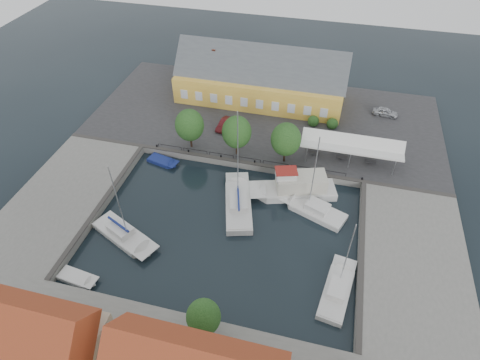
{
  "coord_description": "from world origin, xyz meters",
  "views": [
    {
      "loc": [
        9.74,
        -32.64,
        37.78
      ],
      "look_at": [
        0.0,
        6.0,
        1.5
      ],
      "focal_mm": 30.0,
      "sensor_mm": 36.0,
      "label": 1
    }
  ],
  "objects_px": {
    "warehouse": "(257,80)",
    "launch_nw": "(163,162)",
    "car_silver": "(385,112)",
    "east_boat_a": "(314,211)",
    "center_sailboat": "(238,204)",
    "launch_sw": "(78,279)",
    "car_red": "(224,124)",
    "west_boat_d": "(124,236)",
    "trawler": "(296,188)",
    "east_boat_c": "(337,291)",
    "tent_canopy": "(352,145)"
  },
  "relations": [
    {
      "from": "car_red",
      "to": "center_sailboat",
      "type": "height_order",
      "value": "center_sailboat"
    },
    {
      "from": "car_silver",
      "to": "launch_nw",
      "type": "relative_size",
      "value": 0.82
    },
    {
      "from": "center_sailboat",
      "to": "launch_sw",
      "type": "relative_size",
      "value": 3.04
    },
    {
      "from": "center_sailboat",
      "to": "tent_canopy",
      "type": "bearing_deg",
      "value": 41.74
    },
    {
      "from": "car_silver",
      "to": "east_boat_a",
      "type": "height_order",
      "value": "east_boat_a"
    },
    {
      "from": "warehouse",
      "to": "center_sailboat",
      "type": "bearing_deg",
      "value": -82.86
    },
    {
      "from": "car_silver",
      "to": "launch_sw",
      "type": "xyz_separation_m",
      "value": [
        -32.98,
        -40.32,
        -1.6
      ]
    },
    {
      "from": "center_sailboat",
      "to": "warehouse",
      "type": "bearing_deg",
      "value": 97.14
    },
    {
      "from": "trawler",
      "to": "east_boat_c",
      "type": "bearing_deg",
      "value": -65.31
    },
    {
      "from": "car_red",
      "to": "trawler",
      "type": "distance_m",
      "value": 17.22
    },
    {
      "from": "car_red",
      "to": "east_boat_c",
      "type": "relative_size",
      "value": 0.38
    },
    {
      "from": "trawler",
      "to": "launch_nw",
      "type": "distance_m",
      "value": 20.02
    },
    {
      "from": "tent_canopy",
      "to": "east_boat_c",
      "type": "bearing_deg",
      "value": -90.03
    },
    {
      "from": "launch_sw",
      "to": "trawler",
      "type": "bearing_deg",
      "value": 42.21
    },
    {
      "from": "center_sailboat",
      "to": "launch_nw",
      "type": "height_order",
      "value": "center_sailboat"
    },
    {
      "from": "trawler",
      "to": "west_boat_d",
      "type": "relative_size",
      "value": 0.97
    },
    {
      "from": "car_red",
      "to": "west_boat_d",
      "type": "bearing_deg",
      "value": -94.88
    },
    {
      "from": "center_sailboat",
      "to": "launch_sw",
      "type": "xyz_separation_m",
      "value": [
        -14.39,
        -15.1,
        -0.27
      ]
    },
    {
      "from": "car_red",
      "to": "west_boat_d",
      "type": "distance_m",
      "value": 24.52
    },
    {
      "from": "car_red",
      "to": "launch_sw",
      "type": "height_order",
      "value": "car_red"
    },
    {
      "from": "trawler",
      "to": "east_boat_a",
      "type": "distance_m",
      "value": 4.07
    },
    {
      "from": "car_silver",
      "to": "launch_nw",
      "type": "xyz_separation_m",
      "value": [
        -31.62,
        -19.23,
        -1.6
      ]
    },
    {
      "from": "warehouse",
      "to": "launch_nw",
      "type": "distance_m",
      "value": 22.5
    },
    {
      "from": "warehouse",
      "to": "car_red",
      "type": "xyz_separation_m",
      "value": [
        -2.96,
        -10.41,
        -2.77
      ]
    },
    {
      "from": "center_sailboat",
      "to": "launch_nw",
      "type": "bearing_deg",
      "value": 155.29
    },
    {
      "from": "car_silver",
      "to": "tent_canopy",
      "type": "bearing_deg",
      "value": 164.62
    },
    {
      "from": "center_sailboat",
      "to": "east_boat_a",
      "type": "relative_size",
      "value": 1.19
    },
    {
      "from": "car_silver",
      "to": "center_sailboat",
      "type": "distance_m",
      "value": 31.36
    },
    {
      "from": "tent_canopy",
      "to": "trawler",
      "type": "xyz_separation_m",
      "value": [
        -6.47,
        -7.72,
        -2.67
      ]
    },
    {
      "from": "warehouse",
      "to": "trawler",
      "type": "relative_size",
      "value": 2.38
    },
    {
      "from": "east_boat_a",
      "to": "east_boat_c",
      "type": "relative_size",
      "value": 1.14
    },
    {
      "from": "tent_canopy",
      "to": "east_boat_c",
      "type": "relative_size",
      "value": 1.31
    },
    {
      "from": "car_silver",
      "to": "trawler",
      "type": "bearing_deg",
      "value": 156.98
    },
    {
      "from": "east_boat_c",
      "to": "launch_sw",
      "type": "height_order",
      "value": "east_boat_c"
    },
    {
      "from": "center_sailboat",
      "to": "trawler",
      "type": "xyz_separation_m",
      "value": [
        6.9,
        4.21,
        0.65
      ]
    },
    {
      "from": "west_boat_d",
      "to": "tent_canopy",
      "type": "bearing_deg",
      "value": 38.57
    },
    {
      "from": "warehouse",
      "to": "east_boat_c",
      "type": "xyz_separation_m",
      "value": [
        16.58,
        -35.63,
        -4.17
      ]
    },
    {
      "from": "trawler",
      "to": "car_red",
      "type": "bearing_deg",
      "value": 139.53
    },
    {
      "from": "center_sailboat",
      "to": "east_boat_c",
      "type": "bearing_deg",
      "value": -36.39
    },
    {
      "from": "car_silver",
      "to": "east_boat_a",
      "type": "relative_size",
      "value": 0.33
    },
    {
      "from": "center_sailboat",
      "to": "launch_sw",
      "type": "height_order",
      "value": "center_sailboat"
    },
    {
      "from": "launch_nw",
      "to": "car_silver",
      "type": "bearing_deg",
      "value": 31.31
    },
    {
      "from": "tent_canopy",
      "to": "east_boat_c",
      "type": "height_order",
      "value": "east_boat_c"
    },
    {
      "from": "center_sailboat",
      "to": "trawler",
      "type": "distance_m",
      "value": 8.1
    },
    {
      "from": "east_boat_c",
      "to": "west_boat_d",
      "type": "xyz_separation_m",
      "value": [
        -25.46,
        1.46,
        0.01
      ]
    },
    {
      "from": "car_silver",
      "to": "east_boat_c",
      "type": "relative_size",
      "value": 0.38
    },
    {
      "from": "launch_nw",
      "to": "west_boat_d",
      "type": "bearing_deg",
      "value": -86.35
    },
    {
      "from": "trawler",
      "to": "launch_sw",
      "type": "xyz_separation_m",
      "value": [
        -21.28,
        -19.3,
        -0.93
      ]
    },
    {
      "from": "east_boat_a",
      "to": "west_boat_d",
      "type": "xyz_separation_m",
      "value": [
        -21.83,
        -9.77,
        0.01
      ]
    },
    {
      "from": "trawler",
      "to": "east_boat_a",
      "type": "xyz_separation_m",
      "value": [
        2.83,
        -2.82,
        -0.75
      ]
    }
  ]
}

